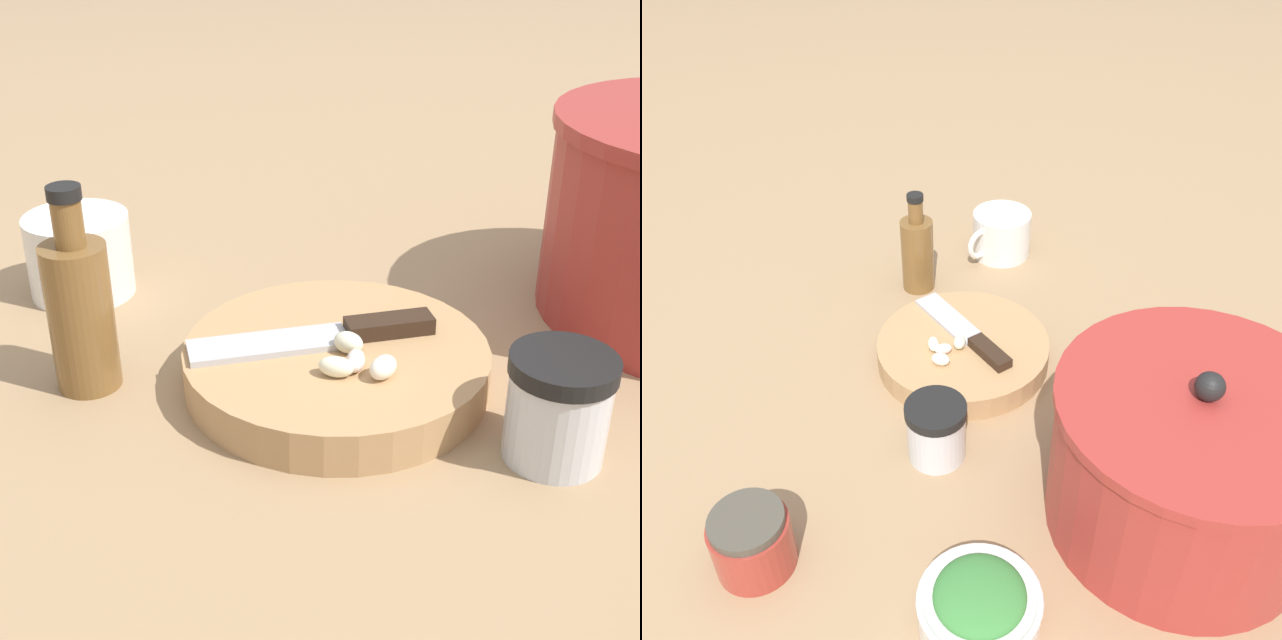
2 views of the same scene
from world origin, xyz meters
The scene contains 7 objects.
ground_plane centered at (0.00, 0.00, 0.00)m, with size 5.00×5.00×0.00m, color #997A56.
cutting_board centered at (-0.02, -0.03, 0.02)m, with size 0.23×0.23×0.03m.
chef_knife centered at (-0.04, -0.03, 0.04)m, with size 0.14×0.16×0.01m.
garlic_cloves centered at (0.00, -0.05, 0.04)m, with size 0.06×0.05×0.02m.
spice_jar centered at (0.14, -0.01, 0.04)m, with size 0.07×0.07×0.08m.
coffee_mug centered at (-0.30, -0.05, 0.04)m, with size 0.11×0.09×0.07m.
oil_bottle centered at (-0.17, -0.15, 0.06)m, with size 0.05×0.05×0.16m.
Camera 1 is at (0.32, -0.48, 0.36)m, focal length 50.00 mm.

